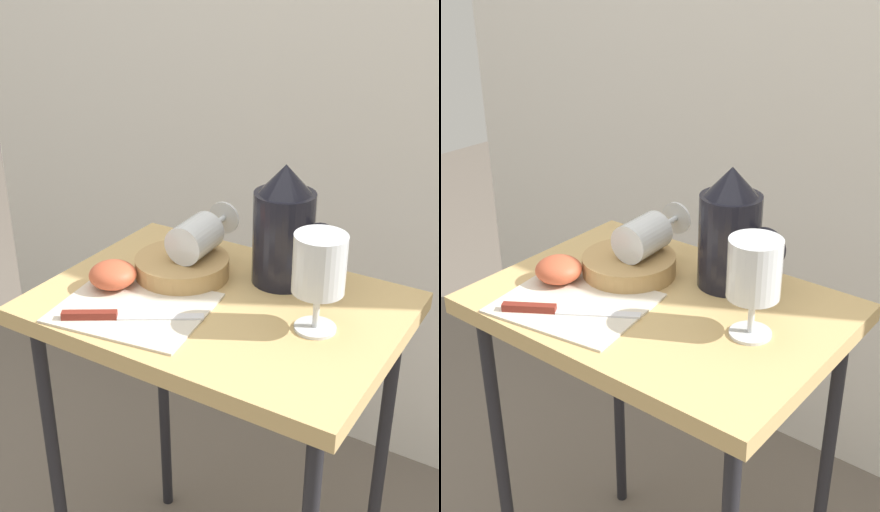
# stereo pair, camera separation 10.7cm
# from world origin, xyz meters

# --- Properties ---
(curtain_drape) EXTENTS (2.40, 0.03, 1.93)m
(curtain_drape) POSITION_xyz_m (0.00, 0.63, 0.97)
(curtain_drape) COLOR silver
(curtain_drape) RESTS_ON ground_plane
(table) EXTENTS (0.58, 0.41, 0.71)m
(table) POSITION_xyz_m (0.00, 0.00, 0.63)
(table) COLOR tan
(table) RESTS_ON ground_plane
(linen_napkin) EXTENTS (0.26, 0.22, 0.00)m
(linen_napkin) POSITION_xyz_m (-0.10, -0.09, 0.71)
(linen_napkin) COLOR beige
(linen_napkin) RESTS_ON table
(basket_tray) EXTENTS (0.16, 0.16, 0.03)m
(basket_tray) POSITION_xyz_m (-0.10, 0.04, 0.73)
(basket_tray) COLOR tan
(basket_tray) RESTS_ON table
(pitcher) EXTENTS (0.16, 0.10, 0.21)m
(pitcher) POSITION_xyz_m (0.06, 0.12, 0.79)
(pitcher) COLOR black
(pitcher) RESTS_ON table
(wine_glass_upright) EXTENTS (0.08, 0.08, 0.15)m
(wine_glass_upright) POSITION_xyz_m (0.17, 0.00, 0.81)
(wine_glass_upright) COLOR silver
(wine_glass_upright) RESTS_ON table
(wine_glass_tipped_near) EXTENTS (0.07, 0.15, 0.07)m
(wine_glass_tipped_near) POSITION_xyz_m (-0.08, 0.06, 0.78)
(wine_glass_tipped_near) COLOR silver
(wine_glass_tipped_near) RESTS_ON basket_tray
(apple_half_left) EXTENTS (0.08, 0.08, 0.04)m
(apple_half_left) POSITION_xyz_m (-0.17, -0.06, 0.74)
(apple_half_left) COLOR #C15133
(apple_half_left) RESTS_ON linen_napkin
(knife) EXTENTS (0.19, 0.13, 0.01)m
(knife) POSITION_xyz_m (-0.11, -0.14, 0.72)
(knife) COLOR silver
(knife) RESTS_ON linen_napkin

